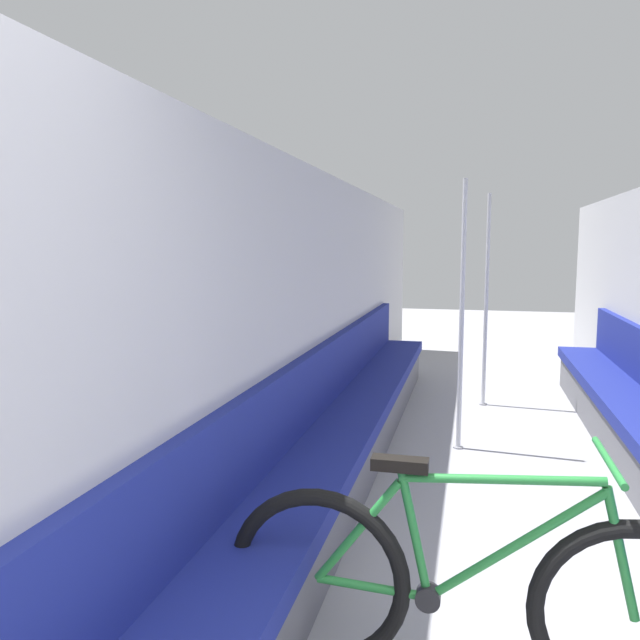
{
  "coord_description": "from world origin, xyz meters",
  "views": [
    {
      "loc": [
        -0.19,
        -0.52,
        1.58
      ],
      "look_at": [
        -1.03,
        2.92,
        1.15
      ],
      "focal_mm": 35.0,
      "sensor_mm": 36.0,
      "label": 1
    }
  ],
  "objects_px": {
    "bench_seat_row_left": "(345,432)",
    "grab_pole_far": "(462,320)",
    "grab_pole_near": "(486,304)",
    "bicycle": "(467,592)"
  },
  "relations": [
    {
      "from": "bench_seat_row_left",
      "to": "grab_pole_far",
      "type": "xyz_separation_m",
      "value": [
        0.75,
        0.72,
        0.72
      ]
    },
    {
      "from": "bicycle",
      "to": "grab_pole_far",
      "type": "xyz_separation_m",
      "value": [
        -0.09,
        2.71,
        0.64
      ]
    },
    {
      "from": "bench_seat_row_left",
      "to": "grab_pole_far",
      "type": "relative_size",
      "value": 3.15
    },
    {
      "from": "bench_seat_row_left",
      "to": "grab_pole_near",
      "type": "xyz_separation_m",
      "value": [
        0.96,
        2.14,
        0.72
      ]
    },
    {
      "from": "bench_seat_row_left",
      "to": "bicycle",
      "type": "xyz_separation_m",
      "value": [
        0.84,
        -1.99,
        0.07
      ]
    },
    {
      "from": "bench_seat_row_left",
      "to": "grab_pole_far",
      "type": "bearing_deg",
      "value": 43.71
    },
    {
      "from": "bench_seat_row_left",
      "to": "bicycle",
      "type": "distance_m",
      "value": 2.16
    },
    {
      "from": "bench_seat_row_left",
      "to": "grab_pole_far",
      "type": "distance_m",
      "value": 1.27
    },
    {
      "from": "grab_pole_near",
      "to": "bench_seat_row_left",
      "type": "bearing_deg",
      "value": -114.12
    },
    {
      "from": "bicycle",
      "to": "grab_pole_far",
      "type": "bearing_deg",
      "value": 111.78
    }
  ]
}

